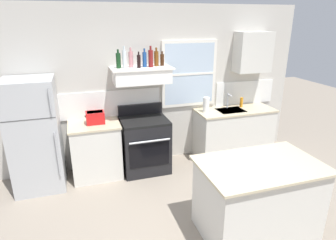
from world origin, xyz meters
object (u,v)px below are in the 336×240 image
at_px(toaster, 95,117).
at_px(bottle_amber_wine, 156,58).
at_px(bottle_dark_green_wine, 118,60).
at_px(bottle_red_label_wine, 151,58).
at_px(refrigerator, 35,135).
at_px(paper_towel_roll, 206,105).
at_px(stove_range, 145,144).
at_px(bottle_brown_stout, 162,60).
at_px(bottle_blue_liqueur, 145,59).
at_px(bottle_rose_pink, 131,59).
at_px(bottle_balsamic_dark, 139,61).
at_px(kitchen_island, 257,198).
at_px(bottle_clear_tall, 124,59).
at_px(dish_soap_bottle, 241,102).

height_order(toaster, bottle_amber_wine, bottle_amber_wine).
relative_size(bottle_dark_green_wine, bottle_red_label_wine, 0.88).
bearing_deg(refrigerator, paper_towel_roll, 1.25).
height_order(stove_range, bottle_dark_green_wine, bottle_dark_green_wine).
xyz_separation_m(refrigerator, bottle_dark_green_wine, (1.30, 0.13, 1.02)).
bearing_deg(stove_range, bottle_brown_stout, 22.54).
bearing_deg(paper_towel_roll, bottle_brown_stout, 171.67).
bearing_deg(bottle_blue_liqueur, bottle_brown_stout, 10.19).
distance_m(bottle_dark_green_wine, bottle_amber_wine, 0.61).
height_order(bottle_rose_pink, bottle_blue_liqueur, bottle_rose_pink).
xyz_separation_m(stove_range, bottle_red_label_wine, (0.15, 0.07, 1.42)).
bearing_deg(bottle_amber_wine, bottle_balsamic_dark, -163.12).
distance_m(toaster, bottle_blue_liqueur, 1.19).
bearing_deg(bottle_dark_green_wine, kitchen_island, -57.77).
xyz_separation_m(bottle_balsamic_dark, bottle_red_label_wine, (0.19, 0.02, 0.03)).
bearing_deg(refrigerator, bottle_red_label_wine, 2.93).
distance_m(bottle_clear_tall, bottle_brown_stout, 0.62).
relative_size(bottle_amber_wine, kitchen_island, 0.21).
relative_size(bottle_rose_pink, bottle_balsamic_dark, 1.23).
xyz_separation_m(refrigerator, dish_soap_bottle, (3.53, 0.16, 0.16)).
height_order(bottle_clear_tall, bottle_blue_liqueur, bottle_clear_tall).
xyz_separation_m(bottle_dark_green_wine, bottle_rose_pink, (0.20, 0.01, 0.01)).
bearing_deg(bottle_dark_green_wine, bottle_brown_stout, 3.13).
xyz_separation_m(bottle_blue_liqueur, dish_soap_bottle, (1.82, 0.04, -0.87)).
height_order(bottle_rose_pink, bottle_amber_wine, bottle_rose_pink).
height_order(stove_range, bottle_red_label_wine, bottle_red_label_wine).
bearing_deg(bottle_red_label_wine, toaster, -178.62).
bearing_deg(bottle_balsamic_dark, stove_range, -45.96).
xyz_separation_m(toaster, kitchen_island, (1.69, -1.94, -0.55)).
height_order(bottle_clear_tall, kitchen_island, bottle_clear_tall).
xyz_separation_m(toaster, dish_soap_bottle, (2.65, 0.09, -0.01)).
xyz_separation_m(bottle_blue_liqueur, kitchen_island, (0.86, -1.99, -1.41)).
xyz_separation_m(refrigerator, bottle_brown_stout, (2.01, 0.17, 1.00)).
bearing_deg(bottle_blue_liqueur, dish_soap_bottle, 1.35).
height_order(refrigerator, dish_soap_bottle, refrigerator).
bearing_deg(bottle_rose_pink, bottle_amber_wine, 2.64).
xyz_separation_m(bottle_rose_pink, kitchen_island, (1.07, -2.02, -1.41)).
bearing_deg(bottle_clear_tall, bottle_rose_pink, 22.77).
xyz_separation_m(toaster, bottle_balsamic_dark, (0.72, 0.00, 0.84)).
bearing_deg(bottle_rose_pink, stove_range, -38.25).
relative_size(stove_range, bottle_brown_stout, 4.77).
bearing_deg(stove_range, bottle_rose_pink, 141.75).
bearing_deg(toaster, bottle_clear_tall, 3.29).
xyz_separation_m(bottle_amber_wine, dish_soap_bottle, (1.62, -0.00, -0.87)).
distance_m(bottle_dark_green_wine, paper_towel_roll, 1.68).
relative_size(stove_range, bottle_amber_wine, 3.76).
bearing_deg(stove_range, toaster, 176.51).
distance_m(bottle_blue_liqueur, dish_soap_bottle, 2.02).
relative_size(bottle_clear_tall, bottle_balsamic_dark, 1.35).
xyz_separation_m(refrigerator, bottle_blue_liqueur, (1.71, 0.12, 1.02)).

